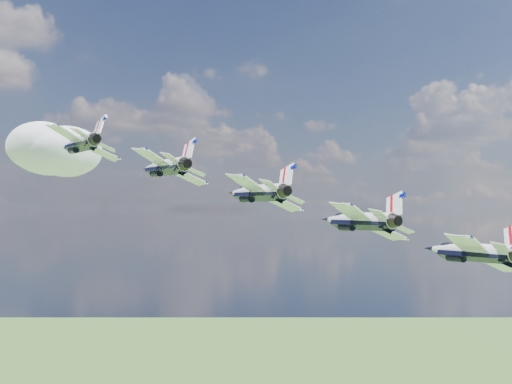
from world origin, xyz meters
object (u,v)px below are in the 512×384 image
jet_4 (469,251)px  jet_3 (357,220)px  jet_0 (80,143)px  jet_1 (164,166)px  jet_2 (256,192)px

jet_4 → jet_3: bearing=130.0°
jet_0 → jet_4: (30.05, -35.43, -12.58)m
jet_1 → jet_4: jet_1 is taller
jet_0 → jet_2: (15.02, -17.72, -6.29)m
jet_3 → jet_4: bearing=-50.0°
jet_1 → jet_4: size_ratio=1.00×
jet_0 → jet_4: 48.13m
jet_2 → jet_3: bearing=-50.0°
jet_3 → jet_4: jet_3 is taller
jet_2 → jet_4: (15.02, -17.72, -6.29)m
jet_4 → jet_0: bearing=130.0°
jet_2 → jet_4: jet_2 is taller
jet_3 → jet_0: bearing=130.0°
jet_2 → jet_3: (7.51, -8.86, -3.14)m
jet_0 → jet_2: 24.06m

